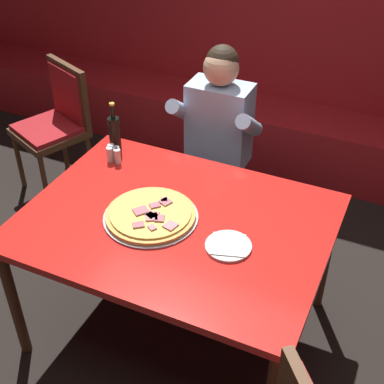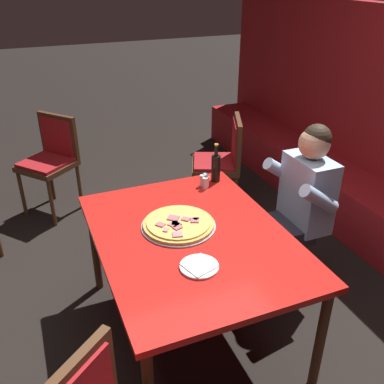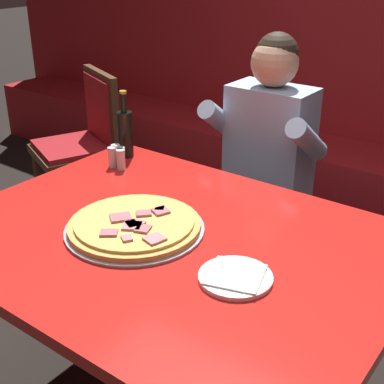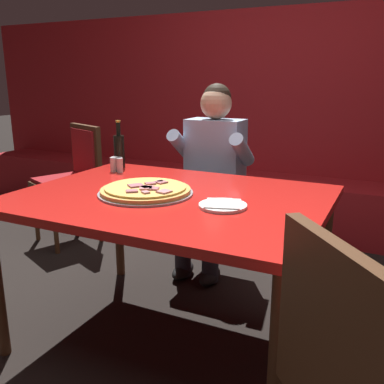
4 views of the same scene
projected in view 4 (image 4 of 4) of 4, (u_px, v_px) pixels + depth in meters
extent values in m
plane|color=black|center=(172.00, 335.00, 2.25)|extent=(24.00, 24.00, 0.00)
cube|color=#A3191E|center=(285.00, 119.00, 3.90)|extent=(6.80, 0.16, 1.90)
cube|color=#A3191E|center=(271.00, 203.00, 3.80)|extent=(6.46, 0.48, 0.46)
cylinder|color=#4C2D19|center=(276.00, 367.00, 1.44)|extent=(0.06, 0.06, 0.73)
cylinder|color=#4C2D19|center=(119.00, 224.00, 2.86)|extent=(0.06, 0.06, 0.73)
cylinder|color=#4C2D19|center=(324.00, 260.00, 2.30)|extent=(0.06, 0.06, 0.73)
cube|color=red|center=(171.00, 199.00, 2.05)|extent=(1.46, 1.10, 0.04)
cylinder|color=#9E9EA3|center=(146.00, 193.00, 2.06)|extent=(0.46, 0.46, 0.01)
cylinder|color=gold|center=(146.00, 190.00, 2.05)|extent=(0.43, 0.43, 0.02)
cylinder|color=#E0B251|center=(146.00, 187.00, 2.05)|extent=(0.39, 0.39, 0.01)
cube|color=#C6757A|center=(164.00, 192.00, 1.94)|extent=(0.07, 0.07, 0.01)
cube|color=#A85B66|center=(132.00, 191.00, 1.95)|extent=(0.07, 0.07, 0.01)
cube|color=#A85B66|center=(150.00, 183.00, 2.09)|extent=(0.06, 0.06, 0.01)
cube|color=#A85B66|center=(154.00, 189.00, 1.99)|extent=(0.06, 0.06, 0.01)
cube|color=#C6757A|center=(146.00, 188.00, 2.00)|extent=(0.08, 0.08, 0.01)
cube|color=#A85B66|center=(136.00, 186.00, 2.05)|extent=(0.09, 0.09, 0.01)
cube|color=#C6757A|center=(160.00, 181.00, 2.13)|extent=(0.04, 0.05, 0.01)
cube|color=#C6757A|center=(145.00, 192.00, 1.93)|extent=(0.05, 0.05, 0.01)
cube|color=#A85B66|center=(145.00, 187.00, 2.01)|extent=(0.06, 0.05, 0.01)
cube|color=#C6757A|center=(148.00, 187.00, 2.03)|extent=(0.05, 0.04, 0.01)
cube|color=#A85B66|center=(161.00, 182.00, 2.12)|extent=(0.07, 0.07, 0.01)
cylinder|color=white|center=(223.00, 206.00, 1.85)|extent=(0.21, 0.21, 0.01)
cube|color=white|center=(223.00, 203.00, 1.85)|extent=(0.19, 0.19, 0.01)
cylinder|color=black|center=(119.00, 152.00, 2.65)|extent=(0.07, 0.07, 0.20)
cylinder|color=black|center=(118.00, 129.00, 2.61)|extent=(0.03, 0.03, 0.08)
cylinder|color=#B29933|center=(118.00, 121.00, 2.60)|extent=(0.03, 0.03, 0.01)
cylinder|color=silver|center=(119.00, 166.00, 2.55)|extent=(0.04, 0.04, 0.07)
cylinder|color=#516B33|center=(119.00, 168.00, 2.55)|extent=(0.03, 0.03, 0.04)
cylinder|color=silver|center=(119.00, 159.00, 2.54)|extent=(0.04, 0.04, 0.01)
cylinder|color=silver|center=(120.00, 166.00, 2.52)|extent=(0.04, 0.04, 0.07)
cylinder|color=#28231E|center=(120.00, 169.00, 2.53)|extent=(0.03, 0.03, 0.04)
cylinder|color=silver|center=(120.00, 159.00, 2.51)|extent=(0.04, 0.04, 0.01)
cylinder|color=silver|center=(113.00, 166.00, 2.54)|extent=(0.04, 0.04, 0.07)
cylinder|color=silver|center=(113.00, 168.00, 2.55)|extent=(0.03, 0.03, 0.04)
cylinder|color=silver|center=(113.00, 159.00, 2.53)|extent=(0.04, 0.04, 0.01)
cylinder|color=silver|center=(115.00, 165.00, 2.57)|extent=(0.04, 0.04, 0.07)
cylinder|color=#B23323|center=(115.00, 167.00, 2.58)|extent=(0.03, 0.03, 0.04)
cylinder|color=silver|center=(115.00, 158.00, 2.56)|extent=(0.04, 0.04, 0.01)
ellipsoid|color=black|center=(183.00, 270.00, 2.90)|extent=(0.11, 0.24, 0.09)
ellipsoid|color=black|center=(210.00, 276.00, 2.81)|extent=(0.11, 0.24, 0.09)
cylinder|color=#282833|center=(183.00, 245.00, 2.85)|extent=(0.11, 0.11, 0.43)
cylinder|color=#282833|center=(210.00, 250.00, 2.76)|extent=(0.11, 0.11, 0.43)
cube|color=#282833|center=(203.00, 203.00, 2.82)|extent=(0.34, 0.40, 0.12)
cube|color=#9EBCE0|center=(215.00, 158.00, 2.92)|extent=(0.38, 0.22, 0.52)
cylinder|color=#9EBCE0|center=(181.00, 145.00, 2.93)|extent=(0.09, 0.30, 0.25)
cylinder|color=#9EBCE0|center=(242.00, 150.00, 2.74)|extent=(0.09, 0.30, 0.25)
sphere|color=#D6A884|center=(216.00, 103.00, 2.83)|extent=(0.21, 0.21, 0.21)
sphere|color=#2D2319|center=(217.00, 98.00, 2.83)|extent=(0.19, 0.19, 0.19)
cube|color=#4C2D19|center=(330.00, 334.00, 0.98)|extent=(0.31, 0.37, 0.44)
cube|color=#A3191E|center=(339.00, 332.00, 0.98)|extent=(0.25, 0.30, 0.37)
cylinder|color=#4C2D19|center=(36.00, 214.00, 3.52)|extent=(0.04, 0.04, 0.45)
cylinder|color=#4C2D19|center=(55.00, 226.00, 3.24)|extent=(0.04, 0.04, 0.45)
cylinder|color=#4C2D19|center=(79.00, 205.00, 3.76)|extent=(0.04, 0.04, 0.45)
cylinder|color=#4C2D19|center=(100.00, 215.00, 3.48)|extent=(0.04, 0.04, 0.45)
cube|color=#4C2D19|center=(65.00, 185.00, 3.43)|extent=(0.58, 0.58, 0.05)
cube|color=#A3191E|center=(65.00, 180.00, 3.42)|extent=(0.53, 0.53, 0.03)
cube|color=#4C2D19|center=(86.00, 152.00, 3.50)|extent=(0.42, 0.21, 0.44)
cube|color=#A3191E|center=(83.00, 152.00, 3.48)|extent=(0.34, 0.16, 0.37)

